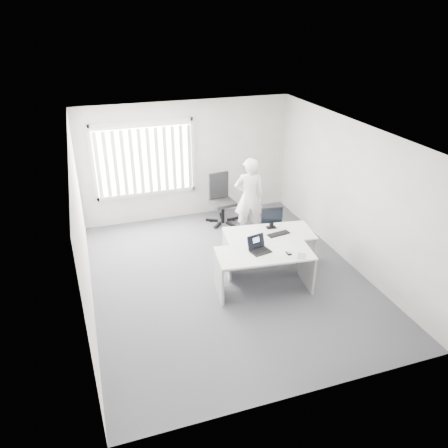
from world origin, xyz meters
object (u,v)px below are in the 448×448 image
object	(u,v)px
office_chair	(222,208)
person	(249,198)
laptop	(261,245)
desk_far	(268,242)
monitor	(272,218)
desk_near	(264,263)

from	to	relation	value
office_chair	person	bearing A→B (deg)	-73.60
person	laptop	distance (m)	2.15
office_chair	person	distance (m)	1.05
desk_far	laptop	size ratio (longest dim) A/B	5.16
desk_far	office_chair	world-z (taller)	office_chair
person	desk_far	bearing A→B (deg)	95.65
person	monitor	distance (m)	1.25
desk_far	person	bearing A→B (deg)	91.73
desk_far	person	xyz separation A→B (m)	(0.15, 1.43, 0.35)
desk_near	monitor	xyz separation A→B (m)	(0.51, 0.86, 0.43)
desk_near	monitor	distance (m)	1.09
desk_near	laptop	size ratio (longest dim) A/B	5.13
office_chair	monitor	distance (m)	2.18
desk_near	office_chair	distance (m)	2.94
desk_near	office_chair	size ratio (longest dim) A/B	1.49
desk_far	person	distance (m)	1.48
person	laptop	size ratio (longest dim) A/B	5.27
desk_near	desk_far	xyz separation A→B (m)	(0.38, 0.68, -0.00)
person	monitor	world-z (taller)	person
office_chair	monitor	size ratio (longest dim) A/B	2.77
desk_far	office_chair	size ratio (longest dim) A/B	1.49
desk_near	office_chair	world-z (taller)	office_chair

